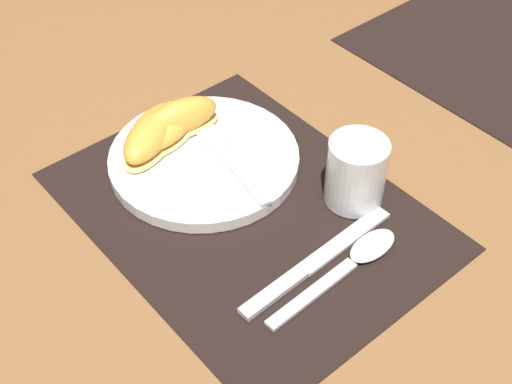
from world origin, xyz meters
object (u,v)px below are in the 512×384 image
Objects in this scene: plate at (204,159)px; spoon at (357,258)px; knife at (314,263)px; fork at (222,150)px; citrus_wedge_2 at (151,134)px; citrus_wedge_1 at (166,127)px; juice_glass at (356,175)px; citrus_wedge_0 at (181,119)px.

spoon is at bearing 7.59° from plate.
knife is 1.16× the size of spoon.
fork is 0.09m from citrus_wedge_2.
fork is 1.44× the size of citrus_wedge_2.
knife is (0.21, -0.01, -0.01)m from plate.
citrus_wedge_1 is (-0.06, -0.01, 0.02)m from plate.
fork is (-0.22, -0.01, 0.01)m from spoon.
juice_glass is at bearing 26.85° from citrus_wedge_1.
citrus_wedge_2 is at bearing -146.10° from plate.
juice_glass is at bearing 22.94° from citrus_wedge_0.
citrus_wedge_2 reaches higher than spoon.
citrus_wedge_2 reaches higher than citrus_wedge_1.
fork is at bearing 172.08° from knife.
fork reaches higher than spoon.
citrus_wedge_1 reaches higher than knife.
citrus_wedge_2 reaches higher than knife.
citrus_wedge_0 reaches higher than citrus_wedge_1.
spoon is 0.22m from fork.
knife is 1.70× the size of citrus_wedge_1.
citrus_wedge_2 is (-0.29, -0.07, 0.03)m from spoon.
citrus_wedge_2 is (-0.22, -0.14, -0.00)m from juice_glass.
juice_glass is 0.25m from citrus_wedge_1.
fork is at bearing 60.15° from plate.
citrus_wedge_1 is (-0.07, -0.03, 0.01)m from fork.
citrus_wedge_1 is at bearing -166.86° from plate.
plate is 0.06m from citrus_wedge_1.
citrus_wedge_2 is at bearing -173.49° from knife.
juice_glass is at bearing 31.20° from plate.
plate is 0.07m from citrus_wedge_2.
citrus_wedge_1 is 0.02m from citrus_wedge_2.
juice_glass reaches higher than citrus_wedge_2.
citrus_wedge_2 is at bearing -82.92° from citrus_wedge_1.
fork is 1.75× the size of citrus_wedge_0.
spoon is at bearing 13.38° from citrus_wedge_2.
fork is (-0.20, 0.03, 0.02)m from knife.
spoon is at bearing 2.99° from fork.
plate is 1.08× the size of knife.
juice_glass is 0.78× the size of citrus_wedge_0.
spoon is at bearing 4.84° from citrus_wedge_0.
citrus_wedge_1 reaches higher than plate.
plate is 2.83× the size of juice_glass.
citrus_wedge_0 is at bearing -175.16° from spoon.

